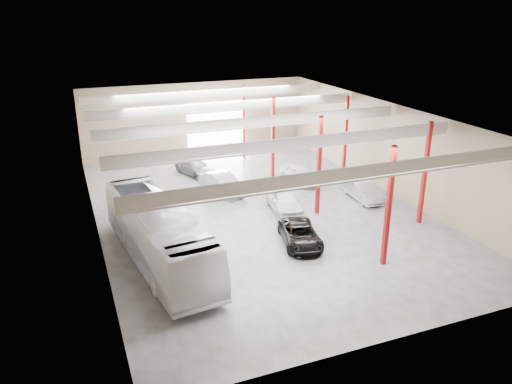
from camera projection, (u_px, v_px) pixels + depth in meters
depot_shell at (256, 142)px, 34.70m from camera, size 22.12×32.12×7.06m
coach_bus at (159, 234)px, 28.18m from camera, size 4.48×13.03×3.56m
black_sedan at (300, 235)px, 30.69m from camera, size 3.16×5.02×1.29m
car_row_a at (284, 201)px, 35.61m from camera, size 2.61×4.98×1.62m
car_row_b at (223, 183)px, 39.14m from camera, size 2.83×4.96×1.55m
car_row_c at (195, 167)px, 43.42m from camera, size 3.28×4.92×1.32m
car_right_near at (362, 190)px, 37.87m from camera, size 1.74×4.38×1.42m
car_right_far at (300, 174)px, 41.46m from camera, size 2.34×4.45×1.44m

